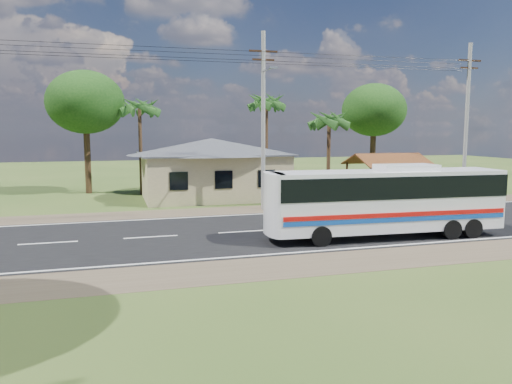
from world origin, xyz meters
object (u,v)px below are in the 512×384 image
waiting_shed (387,162)px  motorcycle (388,198)px  person (424,191)px  coach_bus (388,196)px

waiting_shed → motorcycle: waiting_shed is taller
person → motorcycle: bearing=7.2°
coach_bus → motorcycle: (5.31, 8.80, -1.44)m
motorcycle → coach_bus: bearing=145.0°
waiting_shed → motorcycle: (-1.52, -2.76, -2.21)m
coach_bus → motorcycle: 10.38m
coach_bus → person: 12.99m
waiting_shed → coach_bus: size_ratio=0.47×
waiting_shed → person: size_ratio=3.39×
motorcycle → person: size_ratio=1.28×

